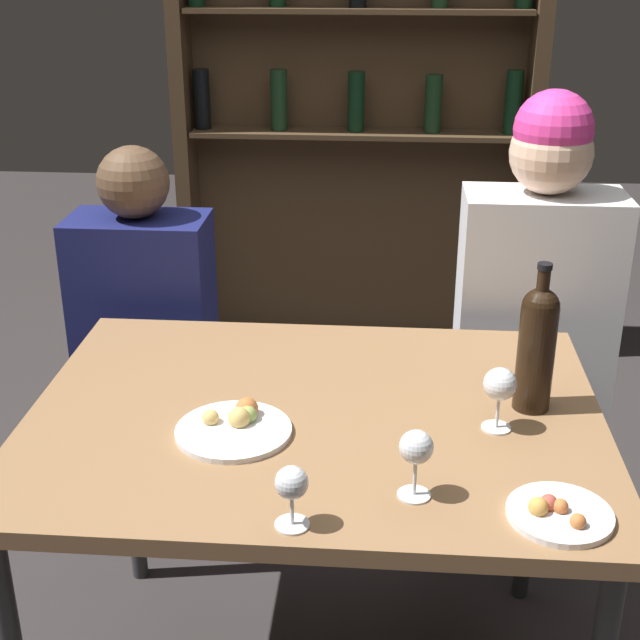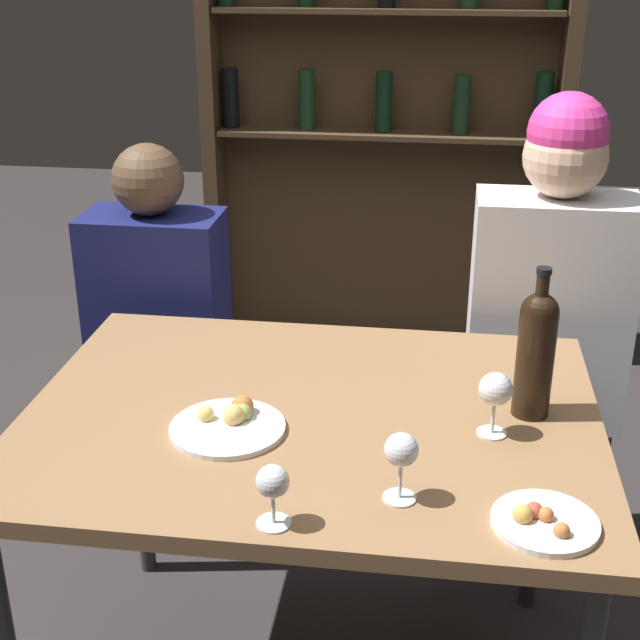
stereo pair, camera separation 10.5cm
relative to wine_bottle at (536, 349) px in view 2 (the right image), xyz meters
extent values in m
cube|color=olive|center=(-0.45, -0.05, -0.17)|extent=(1.19, 0.90, 0.04)
cylinder|color=#2D2D30|center=(-0.99, 0.33, -0.55)|extent=(0.04, 0.04, 0.74)
cylinder|color=#2D2D30|center=(0.09, 0.33, -0.55)|extent=(0.04, 0.04, 0.74)
cube|color=#4C3823|center=(-0.45, 2.04, 0.10)|extent=(1.41, 0.02, 2.05)
cube|color=#4C3823|center=(-1.16, 1.93, 0.10)|extent=(0.06, 0.18, 2.05)
cube|color=#4C3823|center=(0.25, 1.93, 0.10)|extent=(0.06, 0.18, 2.05)
cube|color=#4C3823|center=(-0.45, 1.93, 0.03)|extent=(1.33, 0.18, 0.02)
cylinder|color=black|center=(-1.08, 1.94, 0.16)|extent=(0.07, 0.07, 0.24)
cylinder|color=#19381E|center=(-0.76, 1.94, 0.16)|extent=(0.07, 0.07, 0.24)
cylinder|color=black|center=(-0.45, 1.94, 0.16)|extent=(0.07, 0.07, 0.24)
cylinder|color=#19381E|center=(-0.14, 1.94, 0.15)|extent=(0.07, 0.07, 0.23)
cylinder|color=black|center=(0.17, 1.93, 0.16)|extent=(0.07, 0.07, 0.25)
cube|color=#4C3823|center=(-0.45, 1.93, 0.50)|extent=(1.33, 0.18, 0.02)
cylinder|color=black|center=(0.00, 0.00, -0.03)|extent=(0.08, 0.08, 0.23)
sphere|color=black|center=(0.00, 0.00, 0.08)|extent=(0.08, 0.08, 0.08)
cylinder|color=black|center=(0.00, 0.00, 0.12)|extent=(0.03, 0.03, 0.08)
cylinder|color=black|center=(0.00, 0.00, 0.17)|extent=(0.03, 0.03, 0.01)
cylinder|color=silver|center=(-0.46, -0.45, -0.15)|extent=(0.06, 0.06, 0.00)
cylinder|color=silver|center=(-0.46, -0.45, -0.11)|extent=(0.01, 0.01, 0.07)
sphere|color=silver|center=(-0.46, -0.45, -0.06)|extent=(0.06, 0.06, 0.06)
cylinder|color=silver|center=(-0.08, -0.10, -0.15)|extent=(0.06, 0.06, 0.00)
cylinder|color=silver|center=(-0.08, -0.10, -0.10)|extent=(0.01, 0.01, 0.08)
sphere|color=silver|center=(-0.08, -0.10, -0.05)|extent=(0.07, 0.07, 0.07)
cylinder|color=silver|center=(-0.25, -0.34, -0.15)|extent=(0.06, 0.06, 0.00)
cylinder|color=silver|center=(-0.25, -0.34, -0.10)|extent=(0.01, 0.01, 0.08)
sphere|color=silver|center=(-0.25, -0.34, -0.05)|extent=(0.06, 0.06, 0.06)
cylinder|color=white|center=(-0.60, -0.16, -0.14)|extent=(0.23, 0.23, 0.01)
sphere|color=#E5BC66|center=(-0.60, -0.14, -0.12)|extent=(0.05, 0.05, 0.05)
sphere|color=#C67038|center=(-0.59, -0.10, -0.12)|extent=(0.05, 0.05, 0.05)
sphere|color=#E5BC66|center=(-0.65, -0.14, -0.13)|extent=(0.03, 0.03, 0.03)
sphere|color=#99B256|center=(-0.58, -0.12, -0.12)|extent=(0.04, 0.04, 0.04)
cylinder|color=white|center=(0.00, -0.39, -0.14)|extent=(0.18, 0.18, 0.01)
sphere|color=gold|center=(-0.04, -0.39, -0.13)|extent=(0.03, 0.03, 0.03)
sphere|color=#B74C3D|center=(-0.02, -0.38, -0.13)|extent=(0.03, 0.03, 0.03)
sphere|color=#C67038|center=(0.02, -0.43, -0.13)|extent=(0.03, 0.03, 0.03)
sphere|color=#C67038|center=(0.00, -0.39, -0.13)|extent=(0.03, 0.03, 0.03)
cube|color=#26262B|center=(-0.99, 0.60, -0.70)|extent=(0.34, 0.22, 0.45)
cube|color=navy|center=(-0.99, 0.60, -0.20)|extent=(0.38, 0.22, 0.54)
sphere|color=brown|center=(-0.99, 0.60, 0.16)|extent=(0.19, 0.19, 0.19)
cube|color=#26262B|center=(0.10, 0.60, -0.70)|extent=(0.38, 0.22, 0.45)
cube|color=white|center=(0.10, 0.60, -0.16)|extent=(0.42, 0.22, 0.63)
sphere|color=beige|center=(0.10, 0.60, 0.26)|extent=(0.21, 0.21, 0.21)
sphere|color=#EA3893|center=(0.10, 0.60, 0.32)|extent=(0.20, 0.20, 0.20)
camera|label=1|loc=(-0.31, -1.68, 0.76)|focal=50.00mm
camera|label=2|loc=(-0.21, -1.67, 0.76)|focal=50.00mm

